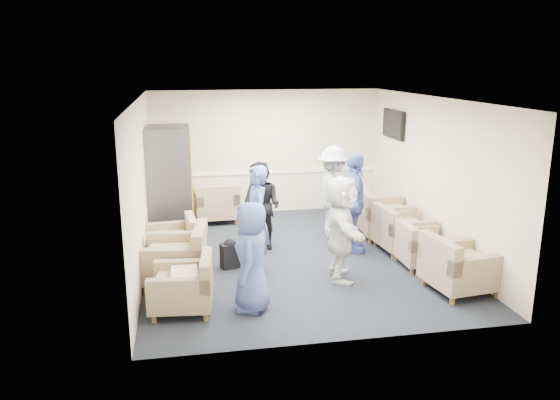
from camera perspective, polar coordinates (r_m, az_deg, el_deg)
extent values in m
plane|color=black|center=(9.51, 1.45, -5.91)|extent=(6.00, 6.00, 0.00)
plane|color=silver|center=(8.95, 1.56, 10.54)|extent=(6.00, 6.00, 0.00)
cube|color=beige|center=(12.04, -1.45, 5.03)|extent=(5.00, 0.02, 2.70)
cube|color=beige|center=(6.33, 7.12, -3.60)|extent=(5.00, 0.02, 2.70)
cube|color=beige|center=(8.97, -14.33, 1.39)|extent=(0.02, 6.00, 2.70)
cube|color=beige|center=(9.95, 15.75, 2.54)|extent=(0.02, 6.00, 2.70)
cube|color=white|center=(12.10, -1.42, 2.91)|extent=(4.98, 0.04, 0.06)
cube|color=black|center=(11.44, 11.77, 7.79)|extent=(0.07, 1.00, 0.58)
cube|color=black|center=(11.43, 11.61, 7.79)|extent=(0.01, 0.92, 0.50)
cube|color=#54545C|center=(11.48, 11.92, 7.05)|extent=(0.04, 0.10, 0.25)
cube|color=#897058|center=(7.57, -10.24, -9.57)|extent=(0.90, 0.90, 0.27)
cube|color=#A3895A|center=(7.50, -10.30, -8.29)|extent=(0.62, 0.59, 0.10)
cube|color=#897058|center=(7.42, -7.71, -7.24)|extent=(0.22, 0.83, 0.38)
cube|color=#897058|center=(8.46, -10.94, -6.71)|extent=(1.06, 1.06, 0.31)
cube|color=#A3895A|center=(8.39, -11.01, -5.37)|extent=(0.73, 0.69, 0.11)
cube|color=#897058|center=(8.29, -8.36, -4.29)|extent=(0.28, 0.95, 0.44)
cube|color=#897058|center=(9.43, -11.18, -4.80)|extent=(0.87, 0.87, 0.26)
cube|color=#A3895A|center=(9.38, -11.23, -3.77)|extent=(0.60, 0.56, 0.09)
cube|color=#897058|center=(9.36, -9.25, -2.81)|extent=(0.21, 0.80, 0.37)
cube|color=#897058|center=(8.46, 18.30, -7.30)|extent=(1.01, 1.01, 0.30)
cube|color=#A3895A|center=(8.39, 18.40, -6.02)|extent=(0.69, 0.66, 0.11)
cube|color=#897058|center=(8.13, 16.33, -5.32)|extent=(0.26, 0.91, 0.42)
cube|color=#897058|center=(9.33, 14.71, -5.23)|extent=(0.80, 0.80, 0.26)
cube|color=#A3895A|center=(9.27, 14.78, -4.20)|extent=(0.56, 0.52, 0.09)
cube|color=#897058|center=(9.09, 12.94, -3.52)|extent=(0.14, 0.80, 0.37)
cube|color=#897058|center=(9.96, 12.71, -3.71)|extent=(0.94, 0.94, 0.29)
cube|color=#A3895A|center=(9.91, 12.78, -2.64)|extent=(0.65, 0.61, 0.10)
cube|color=#897058|center=(9.70, 10.93, -1.96)|extent=(0.21, 0.88, 0.41)
cube|color=#897058|center=(10.70, 10.92, -2.25)|extent=(1.01, 1.01, 0.31)
cube|color=#A3895A|center=(10.64, 10.97, -1.16)|extent=(0.70, 0.66, 0.11)
cube|color=#897058|center=(10.49, 8.95, -0.35)|extent=(0.23, 0.95, 0.44)
cube|color=#897058|center=(11.60, -6.65, -0.87)|extent=(0.93, 0.93, 0.29)
cube|color=#A3895A|center=(11.55, -6.68, 0.08)|extent=(0.61, 0.65, 0.10)
cube|color=#897058|center=(11.15, -6.48, 0.41)|extent=(0.90, 0.19, 0.42)
cube|color=#54545C|center=(10.58, -11.54, 1.84)|extent=(0.83, 1.00, 2.11)
cube|color=orange|center=(10.56, -9.25, 2.51)|extent=(0.02, 0.85, 1.69)
cube|color=black|center=(10.77, -9.06, -2.10)|extent=(0.02, 0.50, 0.13)
cube|color=black|center=(8.99, -5.26, -5.81)|extent=(0.33, 0.28, 0.41)
sphere|color=black|center=(8.93, -5.29, -4.71)|extent=(0.20, 0.20, 0.20)
cube|color=beige|center=(7.48, -9.94, -7.80)|extent=(0.36, 0.47, 0.13)
imported|color=#4559A6|center=(7.32, -2.96, -5.95)|extent=(0.64, 0.83, 1.51)
imported|color=#4559A6|center=(8.62, -2.50, -2.04)|extent=(0.45, 0.65, 1.72)
imported|color=black|center=(9.72, -1.95, -0.62)|extent=(0.97, 0.96, 1.57)
imported|color=silver|center=(10.39, 5.62, 0.81)|extent=(0.76, 1.19, 1.75)
imported|color=#4559A6|center=(9.60, 7.74, -0.32)|extent=(0.64, 1.10, 1.77)
imported|color=white|center=(8.36, 6.45, -2.96)|extent=(0.71, 1.57, 1.64)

